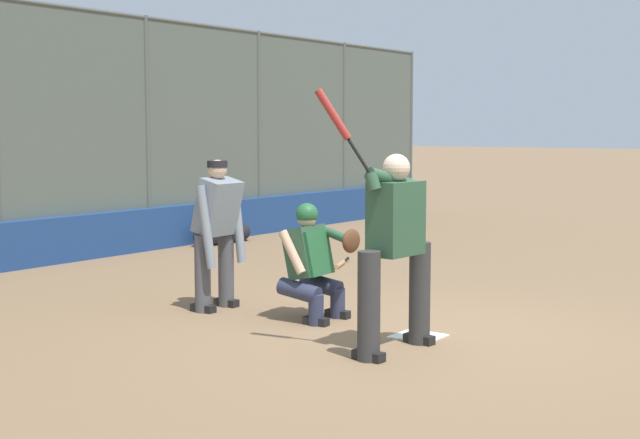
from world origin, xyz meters
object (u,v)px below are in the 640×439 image
at_px(batter_at_plate, 395,245).
at_px(umpire_home, 217,230).
at_px(spare_bat_near_backstop, 341,264).
at_px(catcher_behind_plate, 313,260).
at_px(equipment_bag_dugout_side, 222,234).

height_order(batter_at_plate, umpire_home, batter_at_plate).
bearing_deg(spare_bat_near_backstop, umpire_home, -12.04).
xyz_separation_m(batter_at_plate, spare_bat_near_backstop, (-3.70, -3.15, -0.90)).
relative_size(batter_at_plate, catcher_behind_plate, 1.91).
xyz_separation_m(catcher_behind_plate, umpire_home, (0.20, -1.12, 0.24)).
distance_m(batter_at_plate, umpire_home, 2.51).
height_order(catcher_behind_plate, equipment_bag_dugout_side, catcher_behind_plate).
distance_m(spare_bat_near_backstop, equipment_bag_dugout_side, 3.13).
relative_size(umpire_home, equipment_bag_dugout_side, 1.25).
distance_m(batter_at_plate, equipment_bag_dugout_side, 7.69).
relative_size(spare_bat_near_backstop, equipment_bag_dugout_side, 0.63).
bearing_deg(batter_at_plate, catcher_behind_plate, -112.18).
bearing_deg(umpire_home, equipment_bag_dugout_side, -139.69).
bearing_deg(batter_at_plate, equipment_bag_dugout_side, -123.17).
distance_m(catcher_behind_plate, spare_bat_near_backstop, 3.60).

